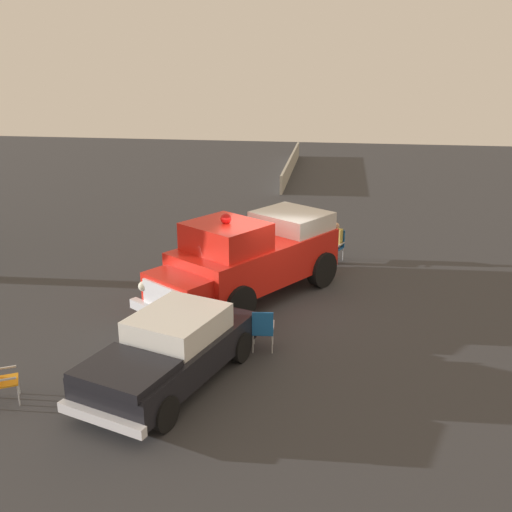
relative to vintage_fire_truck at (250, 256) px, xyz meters
name	(u,v)px	position (x,y,z in m)	size (l,w,h in m)	color
ground_plane	(271,302)	(-0.31, -0.63, -1.20)	(60.00, 60.00, 0.00)	#333335
vintage_fire_truck	(250,256)	(0.00, 0.00, 0.00)	(6.13, 5.16, 2.59)	black
classic_hot_rod	(170,351)	(-4.82, 0.95, -0.45)	(4.73, 3.18, 1.46)	black
lawn_chair_near_truck	(336,243)	(3.45, -2.31, -0.61)	(0.65, 0.65, 1.02)	#B7BABF
lawn_chair_by_car	(263,328)	(-3.16, -0.76, -0.61)	(0.54, 0.55, 1.02)	#B7BABF
spectator_seated	(334,241)	(3.33, -2.25, -0.50)	(0.64, 0.56, 1.29)	#383842
traffic_cone	(187,252)	(2.69, 2.49, -0.89)	(0.40, 0.40, 0.64)	orange
background_fence	(291,165)	(17.97, 0.41, -0.75)	(10.92, 0.12, 0.90)	#A8A393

